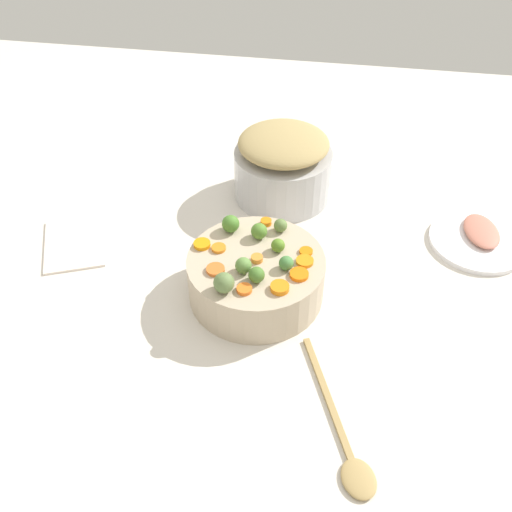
% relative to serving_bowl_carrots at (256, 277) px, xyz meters
% --- Properties ---
extents(tabletop, '(2.40, 2.40, 0.02)m').
position_rel_serving_bowl_carrots_xyz_m(tabletop, '(-0.02, 0.05, -0.06)').
color(tabletop, silver).
rests_on(tabletop, ground).
extents(serving_bowl_carrots, '(0.29, 0.29, 0.10)m').
position_rel_serving_bowl_carrots_xyz_m(serving_bowl_carrots, '(0.00, 0.00, 0.00)').
color(serving_bowl_carrots, '#B9A88D').
rests_on(serving_bowl_carrots, tabletop).
extents(metal_pot, '(0.24, 0.24, 0.13)m').
position_rel_serving_bowl_carrots_xyz_m(metal_pot, '(0.37, -0.01, 0.01)').
color(metal_pot, '#B5B5B8').
rests_on(metal_pot, tabletop).
extents(stuffing_mound, '(0.22, 0.22, 0.05)m').
position_rel_serving_bowl_carrots_xyz_m(stuffing_mound, '(0.37, -0.01, 0.10)').
color(stuffing_mound, tan).
rests_on(stuffing_mound, metal_pot).
extents(carrot_slice_0, '(0.05, 0.05, 0.01)m').
position_rel_serving_bowl_carrots_xyz_m(carrot_slice_0, '(0.01, -0.10, 0.05)').
color(carrot_slice_0, orange).
rests_on(carrot_slice_0, serving_bowl_carrots).
extents(carrot_slice_1, '(0.03, 0.03, 0.01)m').
position_rel_serving_bowl_carrots_xyz_m(carrot_slice_1, '(-0.00, -0.00, 0.06)').
color(carrot_slice_1, orange).
rests_on(carrot_slice_1, serving_bowl_carrots).
extents(carrot_slice_2, '(0.04, 0.04, 0.01)m').
position_rel_serving_bowl_carrots_xyz_m(carrot_slice_2, '(-0.09, 0.01, 0.05)').
color(carrot_slice_2, orange).
rests_on(carrot_slice_2, serving_bowl_carrots).
extents(carrot_slice_3, '(0.05, 0.05, 0.01)m').
position_rel_serving_bowl_carrots_xyz_m(carrot_slice_3, '(-0.05, 0.07, 0.05)').
color(carrot_slice_3, orange).
rests_on(carrot_slice_3, serving_bowl_carrots).
extents(carrot_slice_4, '(0.05, 0.05, 0.01)m').
position_rel_serving_bowl_carrots_xyz_m(carrot_slice_4, '(-0.08, -0.06, 0.06)').
color(carrot_slice_4, orange).
rests_on(carrot_slice_4, serving_bowl_carrots).
extents(carrot_slice_5, '(0.03, 0.03, 0.01)m').
position_rel_serving_bowl_carrots_xyz_m(carrot_slice_5, '(0.12, -0.00, 0.06)').
color(carrot_slice_5, orange).
rests_on(carrot_slice_5, serving_bowl_carrots).
extents(carrot_slice_6, '(0.04, 0.04, 0.01)m').
position_rel_serving_bowl_carrots_xyz_m(carrot_slice_6, '(0.02, 0.08, 0.05)').
color(carrot_slice_6, orange).
rests_on(carrot_slice_6, serving_bowl_carrots).
extents(carrot_slice_7, '(0.05, 0.05, 0.01)m').
position_rel_serving_bowl_carrots_xyz_m(carrot_slice_7, '(0.02, 0.12, 0.05)').
color(carrot_slice_7, orange).
rests_on(carrot_slice_7, serving_bowl_carrots).
extents(carrot_slice_8, '(0.05, 0.05, 0.01)m').
position_rel_serving_bowl_carrots_xyz_m(carrot_slice_8, '(-0.03, -0.09, 0.05)').
color(carrot_slice_8, orange).
rests_on(carrot_slice_8, serving_bowl_carrots).
extents(carrot_slice_9, '(0.03, 0.03, 0.01)m').
position_rel_serving_bowl_carrots_xyz_m(carrot_slice_9, '(0.04, -0.10, 0.05)').
color(carrot_slice_9, orange).
rests_on(carrot_slice_9, serving_bowl_carrots).
extents(brussels_sprout_0, '(0.04, 0.04, 0.04)m').
position_rel_serving_bowl_carrots_xyz_m(brussels_sprout_0, '(-0.10, 0.05, 0.07)').
color(brussels_sprout_0, '#5C7640').
rests_on(brussels_sprout_0, serving_bowl_carrots).
extents(brussels_sprout_1, '(0.03, 0.03, 0.03)m').
position_rel_serving_bowl_carrots_xyz_m(brussels_sprout_1, '(0.03, -0.04, 0.06)').
color(brussels_sprout_1, '#568124').
rests_on(brussels_sprout_1, serving_bowl_carrots).
extents(brussels_sprout_2, '(0.03, 0.03, 0.03)m').
position_rel_serving_bowl_carrots_xyz_m(brussels_sprout_2, '(-0.04, 0.02, 0.07)').
color(brussels_sprout_2, '#5C863D').
rests_on(brussels_sprout_2, serving_bowl_carrots).
extents(brussels_sprout_3, '(0.03, 0.03, 0.03)m').
position_rel_serving_bowl_carrots_xyz_m(brussels_sprout_3, '(0.10, -0.04, 0.06)').
color(brussels_sprout_3, '#5F7A3E').
rests_on(brussels_sprout_3, serving_bowl_carrots).
extents(brussels_sprout_4, '(0.03, 0.03, 0.03)m').
position_rel_serving_bowl_carrots_xyz_m(brussels_sprout_4, '(-0.06, -0.01, 0.07)').
color(brussels_sprout_4, '#45732A').
rests_on(brussels_sprout_4, serving_bowl_carrots).
extents(brussels_sprout_5, '(0.04, 0.04, 0.04)m').
position_rel_serving_bowl_carrots_xyz_m(brussels_sprout_5, '(0.08, 0.07, 0.07)').
color(brussels_sprout_5, '#497D2B').
rests_on(brussels_sprout_5, serving_bowl_carrots).
extents(brussels_sprout_6, '(0.03, 0.03, 0.03)m').
position_rel_serving_bowl_carrots_xyz_m(brussels_sprout_6, '(0.07, 0.00, 0.07)').
color(brussels_sprout_6, '#51802C').
rests_on(brussels_sprout_6, serving_bowl_carrots).
extents(brussels_sprout_7, '(0.03, 0.03, 0.03)m').
position_rel_serving_bowl_carrots_xyz_m(brussels_sprout_7, '(-0.01, -0.06, 0.06)').
color(brussels_sprout_7, '#447C3C').
rests_on(brussels_sprout_7, serving_bowl_carrots).
extents(wooden_spoon, '(0.32, 0.16, 0.01)m').
position_rel_serving_bowl_carrots_xyz_m(wooden_spoon, '(-0.34, -0.21, -0.04)').
color(wooden_spoon, '#A78951').
rests_on(wooden_spoon, tabletop).
extents(ham_plate, '(0.23, 0.23, 0.01)m').
position_rel_serving_bowl_carrots_xyz_m(ham_plate, '(0.25, -0.49, -0.04)').
color(ham_plate, white).
rests_on(ham_plate, tabletop).
extents(ham_slice_main, '(0.14, 0.10, 0.02)m').
position_rel_serving_bowl_carrots_xyz_m(ham_slice_main, '(0.27, -0.49, -0.03)').
color(ham_slice_main, '#C47560').
rests_on(ham_slice_main, ham_plate).
extents(dish_towel, '(0.23, 0.20, 0.01)m').
position_rel_serving_bowl_carrots_xyz_m(dish_towel, '(0.09, 0.45, -0.05)').
color(dish_towel, silver).
rests_on(dish_towel, tabletop).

